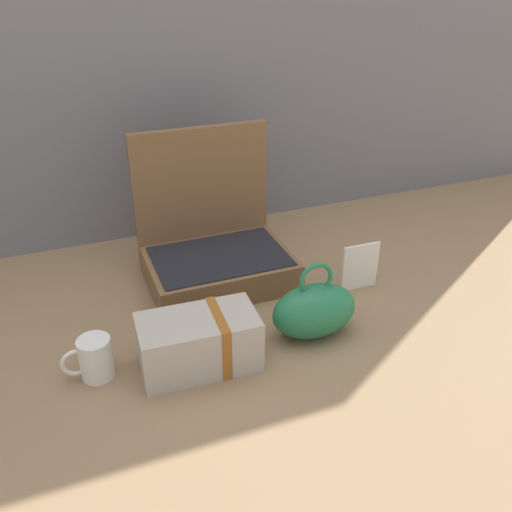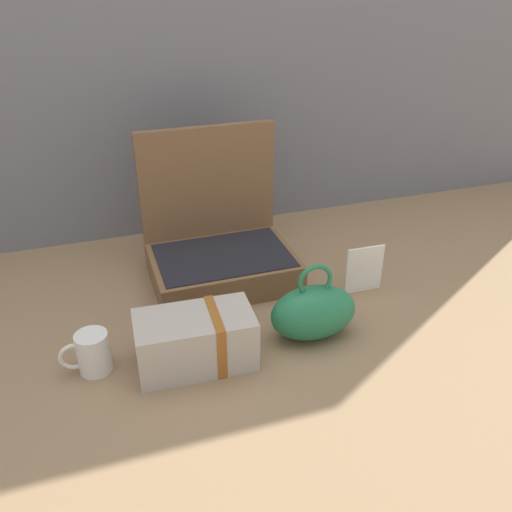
% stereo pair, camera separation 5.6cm
% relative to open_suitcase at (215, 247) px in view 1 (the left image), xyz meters
% --- Properties ---
extents(ground_plane, '(6.00, 6.00, 0.00)m').
position_rel_open_suitcase_xyz_m(ground_plane, '(0.05, -0.22, -0.09)').
color(ground_plane, '#8C6D4C').
extents(open_suitcase, '(0.38, 0.29, 0.39)m').
position_rel_open_suitcase_xyz_m(open_suitcase, '(0.00, 0.00, 0.00)').
color(open_suitcase, brown).
rests_on(open_suitcase, ground_plane).
extents(teal_pouch_handbag, '(0.21, 0.12, 0.19)m').
position_rel_open_suitcase_xyz_m(teal_pouch_handbag, '(0.13, -0.34, -0.02)').
color(teal_pouch_handbag, '#237247').
rests_on(teal_pouch_handbag, ground_plane).
extents(cream_toiletry_bag, '(0.26, 0.15, 0.13)m').
position_rel_open_suitcase_xyz_m(cream_toiletry_bag, '(-0.14, -0.35, -0.03)').
color(cream_toiletry_bag, '#B2A899').
rests_on(cream_toiletry_bag, ground_plane).
extents(coffee_mug, '(0.11, 0.07, 0.09)m').
position_rel_open_suitcase_xyz_m(coffee_mug, '(-0.36, -0.30, -0.04)').
color(coffee_mug, silver).
rests_on(coffee_mug, ground_plane).
extents(info_card_left, '(0.10, 0.01, 0.13)m').
position_rel_open_suitcase_xyz_m(info_card_left, '(0.34, -0.20, -0.02)').
color(info_card_left, white).
rests_on(info_card_left, ground_plane).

